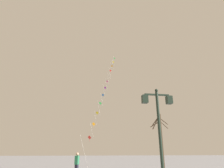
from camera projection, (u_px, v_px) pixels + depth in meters
name	position (u px, v px, depth m)	size (l,w,h in m)	color
twin_lantern_lamp_post	(159.00, 118.00, 9.35)	(1.55, 0.28, 4.79)	#1E2D23
kite_train	(105.00, 89.00, 26.49)	(5.70, 16.48, 18.94)	brown
kite_flyer	(77.00, 164.00, 14.15)	(0.34, 0.63, 1.71)	#1E1E2D
bare_tree	(161.00, 140.00, 16.31)	(1.84, 1.07, 4.91)	#423323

